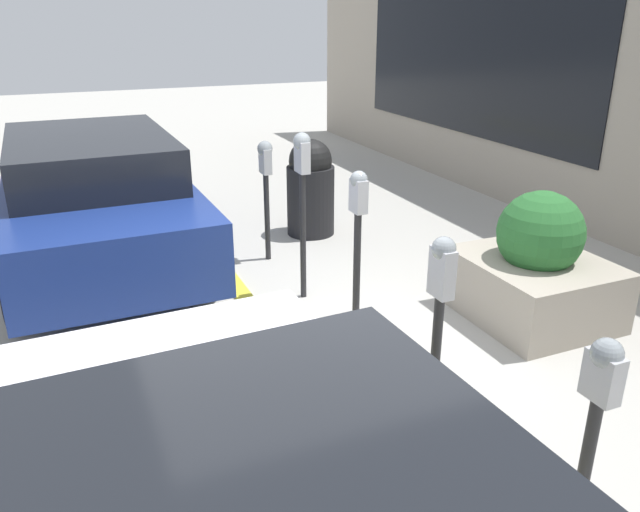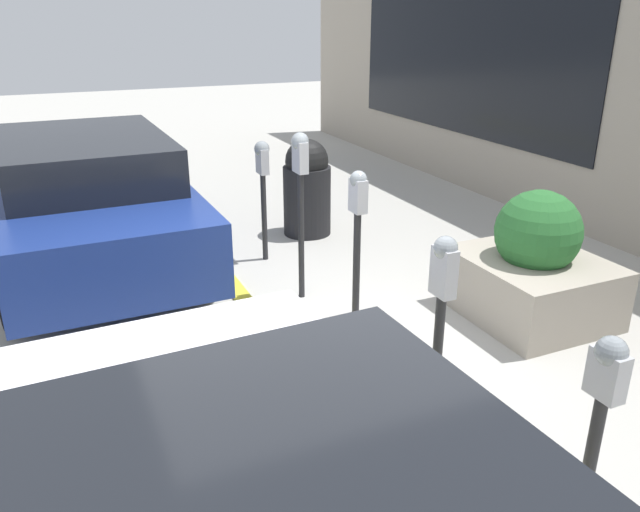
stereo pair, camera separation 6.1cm
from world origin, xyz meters
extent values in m
plane|color=#ADAAA3|center=(0.00, 0.00, 0.00)|extent=(40.00, 40.00, 0.00)
cube|color=gold|center=(0.00, 0.08, 0.02)|extent=(19.00, 0.16, 0.04)
cube|color=black|center=(4.28, -4.39, 1.84)|extent=(5.70, 0.02, 2.01)
cylinder|color=#232326|center=(-2.30, -0.52, 0.49)|extent=(0.06, 0.06, 0.98)
cube|color=#B7B7BC|center=(-2.30, -0.52, 1.10)|extent=(0.17, 0.09, 0.23)
sphere|color=gray|center=(-2.30, -0.52, 1.21)|extent=(0.14, 0.14, 0.14)
cylinder|color=#232326|center=(-1.11, -0.47, 0.49)|extent=(0.06, 0.06, 0.99)
cube|color=#B7B7BC|center=(-1.11, -0.47, 1.14)|extent=(0.18, 0.09, 0.31)
sphere|color=gray|center=(-1.11, -0.47, 1.30)|extent=(0.15, 0.15, 0.15)
cylinder|color=#232326|center=(0.05, -0.48, 0.60)|extent=(0.06, 0.06, 1.19)
cube|color=#B7B7BC|center=(0.05, -0.48, 1.32)|extent=(0.15, 0.09, 0.25)
sphere|color=gray|center=(0.05, -0.48, 1.45)|extent=(0.13, 0.13, 0.13)
cylinder|color=#232326|center=(1.19, -0.48, 0.62)|extent=(0.06, 0.06, 1.24)
cube|color=#B7B7BC|center=(1.19, -0.48, 1.39)|extent=(0.19, 0.09, 0.29)
sphere|color=gray|center=(1.19, -0.48, 1.53)|extent=(0.16, 0.16, 0.16)
cylinder|color=#232326|center=(2.28, -0.48, 0.49)|extent=(0.06, 0.06, 0.99)
cube|color=#B7B7BC|center=(2.28, -0.48, 1.12)|extent=(0.19, 0.09, 0.27)
sphere|color=gray|center=(2.28, -0.48, 1.26)|extent=(0.16, 0.16, 0.16)
cube|color=#A39989|center=(-0.03, -2.23, 0.28)|extent=(1.27, 1.13, 0.56)
sphere|color=#28662D|center=(-0.03, -2.23, 0.80)|extent=(0.75, 0.75, 0.75)
cylinder|color=black|center=(-1.39, 0.28, 0.36)|extent=(0.72, 0.24, 0.72)
cube|color=navy|center=(3.04, 1.24, 0.64)|extent=(4.56, 1.86, 0.67)
cube|color=black|center=(2.86, 1.24, 1.20)|extent=(2.38, 1.61, 0.45)
cylinder|color=black|center=(4.45, 0.41, 0.30)|extent=(0.60, 0.22, 0.60)
cylinder|color=black|center=(4.45, 2.06, 0.30)|extent=(0.60, 0.22, 0.60)
cylinder|color=black|center=(1.64, 0.41, 0.30)|extent=(0.60, 0.22, 0.60)
cylinder|color=black|center=(1.64, 2.06, 0.30)|extent=(0.60, 0.22, 0.60)
cylinder|color=black|center=(2.91, -1.26, 0.43)|extent=(0.59, 0.59, 0.85)
sphere|color=black|center=(2.91, -1.26, 0.93)|extent=(0.53, 0.53, 0.53)
camera|label=1|loc=(-3.99, 1.57, 2.60)|focal=35.00mm
camera|label=2|loc=(-3.97, 1.63, 2.60)|focal=35.00mm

